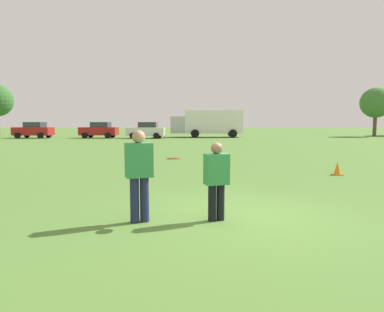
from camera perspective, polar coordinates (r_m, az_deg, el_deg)
ground_plane at (r=7.06m, az=7.50°, el=-9.78°), size 189.31×189.31×0.00m
player_thrower at (r=6.47m, az=-8.73°, el=-2.44°), size 0.55×0.42×1.72m
player_defender at (r=6.53m, az=4.07°, el=-3.50°), size 0.50×0.37×1.49m
frisbee at (r=6.35m, az=-3.00°, el=-0.44°), size 0.27×0.27×0.07m
traffic_cone at (r=13.20m, az=22.89°, el=-1.92°), size 0.32×0.32×0.48m
parked_car_mid_left at (r=43.23m, az=-24.70°, el=3.93°), size 4.32×2.46×1.82m
parked_car_center at (r=40.89m, az=-15.06°, el=4.18°), size 4.32×2.46×1.82m
parked_car_mid_right at (r=39.13m, az=-7.54°, el=4.27°), size 4.32×2.46×1.82m
box_truck at (r=41.70m, az=2.75°, el=5.53°), size 8.66×3.41×3.18m
tree_center_elm at (r=49.28m, az=28.10°, el=7.76°), size 3.77×3.77×6.12m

